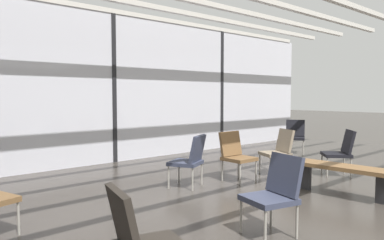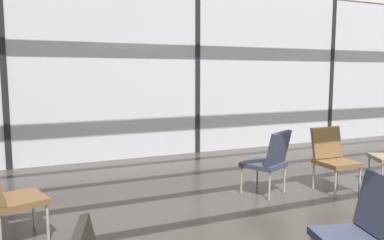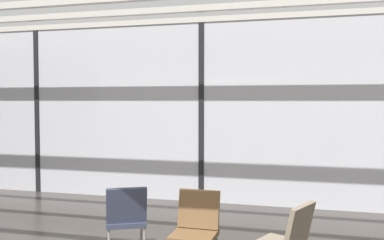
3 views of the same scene
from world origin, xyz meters
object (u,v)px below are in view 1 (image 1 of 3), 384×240
at_px(lounge_chair_1, 236,153).
at_px(lounge_chair_4, 275,190).
at_px(lounge_chair_0, 141,239).
at_px(lounge_chair_5, 341,150).
at_px(parked_airplane, 52,86).
at_px(waiting_bench, 342,172).
at_px(lounge_chair_3, 295,134).
at_px(lounge_chair_7, 190,158).
at_px(lounge_chair_2, 279,149).

relative_size(lounge_chair_1, lounge_chair_4, 1.00).
bearing_deg(lounge_chair_1, lounge_chair_0, -146.68).
bearing_deg(lounge_chair_5, parked_airplane, -122.45).
relative_size(lounge_chair_5, waiting_bench, 0.51).
bearing_deg(lounge_chair_5, waiting_bench, -15.36).
height_order(lounge_chair_0, lounge_chair_3, same).
relative_size(lounge_chair_4, lounge_chair_7, 1.00).
bearing_deg(parked_airplane, lounge_chair_0, -108.15).
relative_size(lounge_chair_3, lounge_chair_5, 1.00).
bearing_deg(lounge_chair_0, lounge_chair_5, -63.30).
relative_size(lounge_chair_1, waiting_bench, 0.51).
relative_size(lounge_chair_0, lounge_chair_7, 1.00).
bearing_deg(waiting_bench, lounge_chair_7, 31.36).
bearing_deg(lounge_chair_0, lounge_chair_2, -51.58).
distance_m(lounge_chair_1, lounge_chair_4, 2.57).
height_order(lounge_chair_2, waiting_bench, lounge_chair_2).
height_order(parked_airplane, lounge_chair_0, parked_airplane).
bearing_deg(parked_airplane, lounge_chair_3, -65.78).
bearing_deg(lounge_chair_2, lounge_chair_7, -76.16).
bearing_deg(waiting_bench, lounge_chair_2, -24.84).
height_order(lounge_chair_3, waiting_bench, lounge_chair_3).
xyz_separation_m(lounge_chair_4, lounge_chair_5, (3.40, 0.95, 0.00)).
height_order(lounge_chair_1, lounge_chair_5, same).
bearing_deg(lounge_chair_5, lounge_chair_4, -26.55).
distance_m(parked_airplane, lounge_chair_3, 8.53).
height_order(lounge_chair_1, waiting_bench, lounge_chair_1).
bearing_deg(lounge_chair_2, lounge_chair_1, -76.65).
bearing_deg(lounge_chair_0, waiting_bench, -68.99).
bearing_deg(waiting_bench, lounge_chair_0, 92.96).
distance_m(parked_airplane, lounge_chair_7, 8.76).
relative_size(lounge_chair_4, lounge_chair_5, 1.00).
distance_m(lounge_chair_5, waiting_bench, 1.54).
distance_m(parked_airplane, lounge_chair_5, 10.06).
height_order(lounge_chair_0, lounge_chair_4, same).
height_order(lounge_chair_4, waiting_bench, lounge_chair_4).
bearing_deg(lounge_chair_4, lounge_chair_0, -70.20).
bearing_deg(lounge_chair_2, lounge_chair_5, 66.76).
distance_m(parked_airplane, waiting_bench, 10.63).
bearing_deg(lounge_chair_2, parked_airplane, -149.52).
bearing_deg(lounge_chair_0, lounge_chair_3, -50.50).
xyz_separation_m(lounge_chair_4, waiting_bench, (2.03, 0.25, -0.13)).
bearing_deg(lounge_chair_7, lounge_chair_2, 142.48).
height_order(lounge_chair_2, lounge_chair_5, same).
xyz_separation_m(parked_airplane, lounge_chair_2, (0.90, -8.97, -1.36)).
height_order(lounge_chair_5, lounge_chair_7, same).
relative_size(lounge_chair_2, lounge_chair_5, 1.00).
xyz_separation_m(lounge_chair_7, waiting_bench, (1.34, -1.92, -0.13)).
height_order(parked_airplane, lounge_chair_1, parked_airplane).
xyz_separation_m(lounge_chair_5, waiting_bench, (-1.37, -0.69, -0.13)).
bearing_deg(lounge_chair_0, lounge_chair_4, -69.76).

